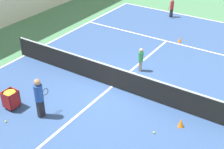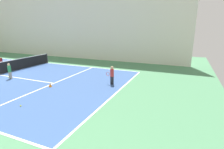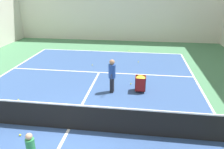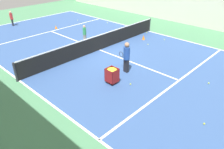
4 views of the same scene
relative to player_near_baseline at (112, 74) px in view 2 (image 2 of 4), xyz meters
The scene contains 9 objects.
line_baseline_near 1.78m from the player_near_baseline, 147.53° to the right, with size 10.76×0.10×0.00m, color white.
line_sideline_right 10.19m from the player_near_baseline, 66.80° to the left, with size 0.10×20.44×0.00m, color white.
line_service_near 4.03m from the player_near_baseline, 110.31° to the left, with size 10.76×0.10×0.00m, color white.
hall_enclosure_right 12.69m from the player_near_baseline, 49.45° to the left, with size 0.15×28.57×7.73m.
player_near_baseline is the anchor object (origin of this frame).
child_midcourt 7.67m from the player_near_baseline, 103.13° to the left, with size 0.28×0.28×1.17m.
training_cone_1 4.03m from the player_near_baseline, 120.86° to the left, with size 0.20×0.20×0.28m, color orange.
tennis_ball_3 5.62m from the player_near_baseline, 150.98° to the left, with size 0.07×0.07×0.07m, color yellow.
tennis_ball_7 8.04m from the player_near_baseline, 101.91° to the left, with size 0.07×0.07×0.07m, color yellow.
Camera 2 is at (-8.90, -13.74, 3.68)m, focal length 28.00 mm.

